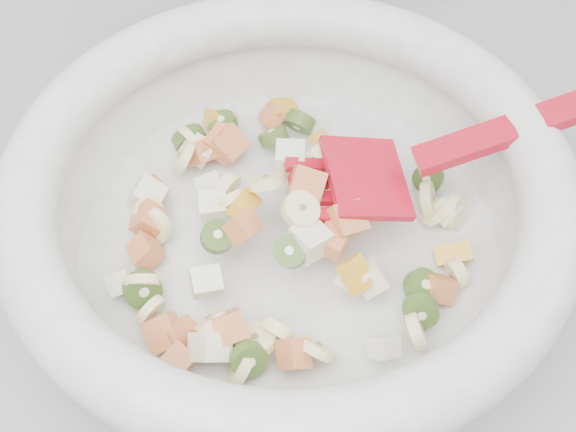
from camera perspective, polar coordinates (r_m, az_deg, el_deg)
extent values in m
cylinder|color=white|center=(0.60, 0.00, -2.33)|extent=(0.32, 0.32, 0.02)
torus|color=white|center=(0.54, 0.00, 2.37)|extent=(0.39, 0.39, 0.04)
cylinder|color=beige|center=(0.52, 2.04, -9.42)|extent=(0.03, 0.03, 0.03)
cylinder|color=beige|center=(0.60, 11.84, 0.33)|extent=(0.03, 0.03, 0.03)
cylinder|color=beige|center=(0.64, -6.92, 5.42)|extent=(0.02, 0.04, 0.03)
cylinder|color=beige|center=(0.52, -3.38, -10.70)|extent=(0.03, 0.03, 0.03)
cylinder|color=beige|center=(0.56, 4.39, 0.35)|extent=(0.02, 0.03, 0.03)
cylinder|color=beige|center=(0.59, 2.52, 4.16)|extent=(0.02, 0.03, 0.03)
cylinder|color=beige|center=(0.58, -4.37, 1.94)|extent=(0.03, 0.03, 0.03)
cylinder|color=beige|center=(0.53, -0.81, -8.06)|extent=(0.02, 0.03, 0.03)
cylinder|color=beige|center=(0.59, -9.89, 0.16)|extent=(0.03, 0.03, 0.03)
cylinder|color=beige|center=(0.62, -7.47, 4.18)|extent=(0.03, 0.03, 0.03)
cylinder|color=beige|center=(0.53, 9.16, -8.14)|extent=(0.02, 0.03, 0.03)
cylinder|color=beige|center=(0.59, 5.62, 2.43)|extent=(0.03, 0.03, 0.03)
cylinder|color=beige|center=(0.59, 1.73, 3.50)|extent=(0.03, 0.03, 0.03)
cylinder|color=beige|center=(0.55, -10.34, -4.61)|extent=(0.03, 0.02, 0.03)
cylinder|color=beige|center=(0.56, -1.54, 2.45)|extent=(0.04, 0.03, 0.03)
cylinder|color=beige|center=(0.55, -9.73, -6.64)|extent=(0.03, 0.03, 0.03)
cylinder|color=beige|center=(0.57, 11.92, -4.03)|extent=(0.01, 0.03, 0.03)
cylinder|color=beige|center=(0.57, -4.07, 1.06)|extent=(0.03, 0.02, 0.02)
cylinder|color=beige|center=(0.53, -5.42, -7.54)|extent=(0.03, 0.03, 0.03)
cylinder|color=beige|center=(0.59, -9.48, -0.69)|extent=(0.03, 0.03, 0.04)
cylinder|color=beige|center=(0.61, 9.95, 1.21)|extent=(0.02, 0.03, 0.03)
cylinder|color=beige|center=(0.60, 10.37, 0.26)|extent=(0.03, 0.03, 0.02)
cylinder|color=beige|center=(0.56, 1.80, 1.88)|extent=(0.01, 0.03, 0.03)
cylinder|color=beige|center=(0.54, 0.91, 0.45)|extent=(0.03, 0.03, 0.02)
cylinder|color=beige|center=(0.53, -2.32, -8.80)|extent=(0.04, 0.04, 0.01)
cube|color=#D28942|center=(0.53, -7.85, -10.18)|extent=(0.03, 0.03, 0.02)
cube|color=#D28942|center=(0.63, -6.22, 4.54)|extent=(0.03, 0.03, 0.03)
cube|color=#D28942|center=(0.58, -10.11, -2.49)|extent=(0.03, 0.02, 0.03)
cube|color=#D28942|center=(0.54, -7.58, -8.52)|extent=(0.03, 0.03, 0.03)
cube|color=#D28942|center=(0.55, 3.22, -1.80)|extent=(0.03, 0.03, 0.02)
cube|color=#D28942|center=(0.54, -8.81, -8.26)|extent=(0.03, 0.03, 0.03)
cube|color=#D28942|center=(0.56, 10.60, -5.07)|extent=(0.03, 0.03, 0.03)
cube|color=#D28942|center=(0.61, -9.70, 1.64)|extent=(0.03, 0.03, 0.03)
cube|color=#D28942|center=(0.52, -4.19, -7.84)|extent=(0.02, 0.03, 0.03)
cube|color=#D28942|center=(0.63, -4.65, 5.14)|extent=(0.03, 0.04, 0.03)
cube|color=#D28942|center=(0.59, -9.93, -0.26)|extent=(0.03, 0.03, 0.03)
cube|color=#D28942|center=(0.55, -3.20, -0.80)|extent=(0.03, 0.03, 0.03)
cube|color=#D28942|center=(0.66, -1.10, 7.20)|extent=(0.03, 0.03, 0.03)
cube|color=#D28942|center=(0.63, -4.27, 5.23)|extent=(0.03, 0.04, 0.04)
cube|color=#D28942|center=(0.55, 4.05, -0.36)|extent=(0.03, 0.03, 0.03)
cube|color=#D28942|center=(0.52, 0.41, -9.81)|extent=(0.02, 0.03, 0.03)
cube|color=#D28942|center=(0.56, 1.32, 2.31)|extent=(0.03, 0.04, 0.04)
cylinder|color=#6AA637|center=(0.56, -10.32, -5.12)|extent=(0.03, 0.02, 0.03)
cylinder|color=#6AA637|center=(0.63, -1.06, 5.67)|extent=(0.03, 0.03, 0.02)
cylinder|color=#6AA637|center=(0.52, -2.82, -10.19)|extent=(0.04, 0.02, 0.04)
cylinder|color=#6AA637|center=(0.54, 0.16, -2.56)|extent=(0.03, 0.03, 0.03)
cylinder|color=#6AA637|center=(0.64, 0.84, 6.70)|extent=(0.03, 0.03, 0.03)
cylinder|color=#6AA637|center=(0.65, -4.65, 6.57)|extent=(0.03, 0.03, 0.02)
cylinder|color=#6AA637|center=(0.62, 9.93, 2.72)|extent=(0.03, 0.03, 0.03)
cylinder|color=#6AA637|center=(0.59, 2.97, 3.96)|extent=(0.03, 0.03, 0.03)
cylinder|color=#6AA637|center=(0.54, 9.40, -6.71)|extent=(0.03, 0.02, 0.03)
cylinder|color=#6AA637|center=(0.55, -5.06, -1.48)|extent=(0.03, 0.03, 0.02)
cylinder|color=#6AA637|center=(0.56, 9.52, -4.98)|extent=(0.04, 0.03, 0.02)
cylinder|color=#6AA637|center=(0.65, -7.01, 5.40)|extent=(0.04, 0.02, 0.04)
cube|color=white|center=(0.54, 4.74, -4.26)|extent=(0.03, 0.03, 0.03)
cube|color=white|center=(0.55, 5.86, -4.37)|extent=(0.03, 0.03, 0.03)
cube|color=white|center=(0.61, -9.97, 1.52)|extent=(0.03, 0.03, 0.03)
cube|color=white|center=(0.54, 1.53, -1.77)|extent=(0.03, 0.03, 0.02)
cube|color=white|center=(0.59, -5.46, 1.81)|extent=(0.02, 0.02, 0.03)
cube|color=white|center=(0.57, -5.24, 0.61)|extent=(0.02, 0.02, 0.03)
cube|color=white|center=(0.52, 6.87, -9.22)|extent=(0.02, 0.02, 0.03)
cube|color=white|center=(0.52, -5.57, -9.26)|extent=(0.03, 0.03, 0.04)
cube|color=white|center=(0.58, 0.15, 4.00)|extent=(0.03, 0.03, 0.02)
cube|color=white|center=(0.60, 11.30, 0.37)|extent=(0.03, 0.02, 0.02)
cube|color=white|center=(0.54, -5.84, -4.69)|extent=(0.02, 0.02, 0.03)
cube|color=white|center=(0.63, -6.29, 4.60)|extent=(0.03, 0.03, 0.02)
cube|color=white|center=(0.56, -11.68, -4.58)|extent=(0.02, 0.02, 0.03)
cube|color=orange|center=(0.66, -0.39, 7.62)|extent=(0.03, 0.02, 0.03)
cube|color=orange|center=(0.53, 4.85, -4.15)|extent=(0.03, 0.03, 0.03)
cube|color=orange|center=(0.53, -4.97, -8.57)|extent=(0.02, 0.02, 0.02)
cube|color=orange|center=(0.63, 2.60, 5.14)|extent=(0.03, 0.03, 0.02)
cube|color=orange|center=(0.58, 11.69, -2.66)|extent=(0.03, 0.02, 0.02)
cube|color=orange|center=(0.66, -4.84, 6.82)|extent=(0.03, 0.02, 0.03)
cube|color=orange|center=(0.56, -3.11, 0.72)|extent=(0.03, 0.03, 0.03)
cube|color=#AD0F20|center=(0.56, 5.61, 2.70)|extent=(0.06, 0.07, 0.03)
cube|color=#AD0F20|center=(0.57, 1.18, 3.63)|extent=(0.03, 0.01, 0.01)
cube|color=#AD0F20|center=(0.56, 1.52, 2.48)|extent=(0.03, 0.01, 0.01)
cube|color=#AD0F20|center=(0.55, 1.87, 1.29)|extent=(0.03, 0.01, 0.01)
cube|color=#AD0F20|center=(0.54, 2.24, 0.05)|extent=(0.03, 0.01, 0.01)
cube|color=#AD0F20|center=(0.58, 18.81, 6.96)|extent=(0.20, 0.03, 0.06)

